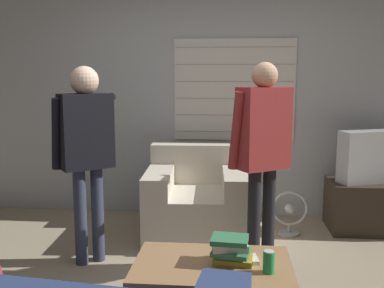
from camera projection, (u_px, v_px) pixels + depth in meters
wall_back at (205, 98)px, 4.85m from camera, size 5.20×0.08×2.55m
armchair_beige at (198, 201)px, 4.30m from camera, size 1.00×0.95×0.84m
coffee_table at (212, 270)px, 2.63m from camera, size 0.92×0.60×0.44m
tv_stand at (371, 206)px, 4.43m from camera, size 0.82×0.53×0.49m
tv at (374, 156)px, 4.36m from camera, size 0.73×0.44×0.50m
person_left_standing at (86, 140)px, 3.56m from camera, size 0.50×0.79×1.60m
person_right_standing at (262, 143)px, 3.40m from camera, size 0.50×0.79×1.62m
book_stack at (231, 250)px, 2.61m from camera, size 0.25×0.22×0.16m
soda_can at (269, 262)px, 2.48m from camera, size 0.07×0.07×0.13m
spare_remote at (254, 259)px, 2.65m from camera, size 0.06×0.13×0.02m
floor_fan at (290, 213)px, 4.32m from camera, size 0.34×0.20×0.43m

